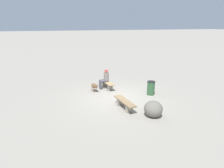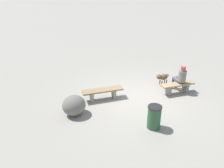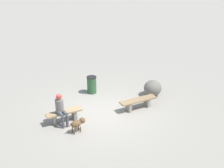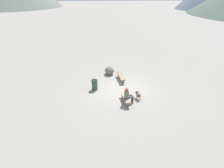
# 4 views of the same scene
# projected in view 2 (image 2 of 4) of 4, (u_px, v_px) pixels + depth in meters

# --- Properties ---
(ground) EXTENTS (210.00, 210.00, 0.06)m
(ground) POSITION_uv_depth(u_px,v_px,m) (140.00, 98.00, 9.85)
(ground) COLOR gray
(bench_left) EXTENTS (1.76, 0.63, 0.45)m
(bench_left) POSITION_uv_depth(u_px,v_px,m) (103.00, 92.00, 9.57)
(bench_left) COLOR gray
(bench_left) RESTS_ON ground
(bench_right) EXTENTS (1.54, 0.58, 0.47)m
(bench_right) POSITION_uv_depth(u_px,v_px,m) (177.00, 86.00, 10.05)
(bench_right) COLOR gray
(bench_right) RESTS_ON ground
(seated_person) EXTENTS (0.43, 0.68, 1.25)m
(seated_person) POSITION_uv_depth(u_px,v_px,m) (180.00, 77.00, 10.00)
(seated_person) COLOR slate
(seated_person) RESTS_ON ground
(dog) EXTENTS (0.69, 0.39, 0.56)m
(dog) POSITION_uv_depth(u_px,v_px,m) (162.00, 77.00, 10.80)
(dog) COLOR brown
(dog) RESTS_ON ground
(trash_bin) EXTENTS (0.48, 0.48, 0.84)m
(trash_bin) POSITION_uv_depth(u_px,v_px,m) (154.00, 117.00, 7.76)
(trash_bin) COLOR #2D5633
(trash_bin) RESTS_ON ground
(boulder) EXTENTS (1.15, 1.13, 0.77)m
(boulder) POSITION_uv_depth(u_px,v_px,m) (74.00, 105.00, 8.51)
(boulder) COLOR #6B665B
(boulder) RESTS_ON ground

